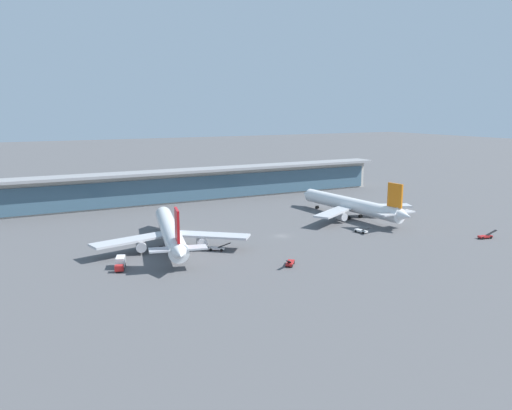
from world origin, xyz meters
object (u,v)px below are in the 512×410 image
(service_truck_near_nose_white, at_px, (362,231))
(service_truck_mid_apron_red, at_px, (486,236))
(airliner_centre_stand, at_px, (352,205))
(service_truck_by_tail_red, at_px, (120,263))
(service_truck_on_taxiway_red, at_px, (290,263))
(airliner_left_stand, at_px, (170,232))
(service_truck_under_wing_white, at_px, (217,248))

(service_truck_near_nose_white, bearing_deg, service_truck_mid_apron_red, -39.05)
(airliner_centre_stand, bearing_deg, service_truck_by_tail_red, -166.85)
(service_truck_near_nose_white, distance_m, service_truck_by_tail_red, 84.56)
(airliner_centre_stand, height_order, service_truck_on_taxiway_red, airliner_centre_stand)
(airliner_left_stand, relative_size, airliner_centre_stand, 0.99)
(service_truck_on_taxiway_red, bearing_deg, service_truck_near_nose_white, 26.07)
(service_truck_mid_apron_red, relative_size, service_truck_on_taxiway_red, 1.15)
(airliner_left_stand, xyz_separation_m, airliner_centre_stand, (78.57, 9.37, 0.00))
(service_truck_by_tail_red, height_order, service_truck_on_taxiway_red, service_truck_by_tail_red)
(service_truck_under_wing_white, bearing_deg, service_truck_mid_apron_red, -18.46)
(service_truck_near_nose_white, bearing_deg, service_truck_by_tail_red, -179.19)
(airliner_left_stand, bearing_deg, service_truck_under_wing_white, -38.37)
(service_truck_near_nose_white, relative_size, service_truck_under_wing_white, 1.10)
(airliner_centre_stand, distance_m, service_truck_by_tail_red, 100.07)
(service_truck_mid_apron_red, bearing_deg, service_truck_under_wing_white, 161.54)
(service_truck_mid_apron_red, bearing_deg, airliner_centre_stand, 111.82)
(service_truck_near_nose_white, xyz_separation_m, service_truck_on_taxiway_red, (-42.26, -20.68, 0.00))
(airliner_left_stand, distance_m, service_truck_on_taxiway_red, 40.63)
(airliner_left_stand, bearing_deg, service_truck_near_nose_white, -10.50)
(airliner_left_stand, distance_m, service_truck_mid_apron_red, 104.75)
(service_truck_near_nose_white, height_order, service_truck_on_taxiway_red, same)
(airliner_centre_stand, xyz_separation_m, service_truck_near_nose_white, (-12.84, -21.55, -4.47))
(service_truck_near_nose_white, bearing_deg, service_truck_on_taxiway_red, -153.93)
(airliner_left_stand, height_order, service_truck_mid_apron_red, airliner_left_stand)
(service_truck_under_wing_white, xyz_separation_m, service_truck_mid_apron_red, (85.71, -28.61, 0.00))
(service_truck_under_wing_white, height_order, service_truck_mid_apron_red, same)
(service_truck_mid_apron_red, bearing_deg, service_truck_near_nose_white, 140.95)
(airliner_centre_stand, xyz_separation_m, service_truck_on_taxiway_red, (-55.10, -42.23, -4.47))
(service_truck_near_nose_white, relative_size, service_truck_by_tail_red, 0.91)
(service_truck_near_nose_white, bearing_deg, airliner_left_stand, 169.50)
(airliner_left_stand, bearing_deg, service_truck_by_tail_red, -144.58)
(service_truck_under_wing_white, distance_m, service_truck_on_taxiway_red, 26.24)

